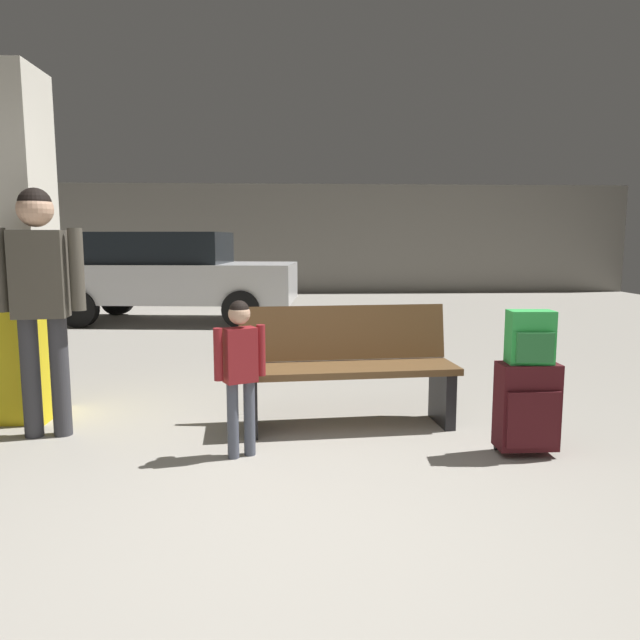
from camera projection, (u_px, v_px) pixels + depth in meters
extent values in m
cube|color=gray|center=(286.00, 366.00, 6.79)|extent=(18.00, 18.00, 0.10)
cube|color=gray|center=(286.00, 239.00, 15.36)|extent=(18.00, 0.12, 2.80)
cube|color=yellow|center=(18.00, 354.00, 4.66)|extent=(0.57, 0.57, 1.00)
cube|color=silver|center=(6.00, 181.00, 4.48)|extent=(0.56, 0.56, 1.65)
cube|color=brown|center=(349.00, 369.00, 4.38)|extent=(1.63, 0.57, 0.05)
cube|color=brown|center=(343.00, 333.00, 4.59)|extent=(1.60, 0.24, 0.42)
cube|color=black|center=(251.00, 404.00, 4.31)|extent=(0.11, 0.41, 0.41)
cube|color=black|center=(442.00, 396.00, 4.51)|extent=(0.11, 0.41, 0.41)
cube|color=#471419|center=(527.00, 406.00, 3.83)|extent=(0.38, 0.20, 0.56)
cube|color=#471419|center=(534.00, 420.00, 3.73)|extent=(0.34, 0.03, 0.36)
cube|color=#A5A5AA|center=(524.00, 363.00, 3.88)|extent=(0.14, 0.03, 0.02)
cylinder|color=black|center=(496.00, 447.00, 3.95)|extent=(0.02, 0.04, 0.04)
cylinder|color=black|center=(543.00, 446.00, 3.97)|extent=(0.02, 0.04, 0.04)
cube|color=green|center=(530.00, 337.00, 3.77)|extent=(0.29, 0.18, 0.34)
cube|color=#2B773A|center=(535.00, 348.00, 3.69)|extent=(0.23, 0.04, 0.19)
cylinder|color=black|center=(531.00, 312.00, 3.75)|extent=(0.06, 0.03, 0.02)
cylinder|color=#4C5160|center=(249.00, 418.00, 3.83)|extent=(0.07, 0.07, 0.49)
cylinder|color=#4C5160|center=(233.00, 421.00, 3.78)|extent=(0.07, 0.07, 0.49)
cube|color=maroon|center=(240.00, 355.00, 3.75)|extent=(0.23, 0.19, 0.35)
cylinder|color=maroon|center=(261.00, 350.00, 3.82)|extent=(0.06, 0.06, 0.33)
cylinder|color=maroon|center=(218.00, 354.00, 3.68)|extent=(0.06, 0.06, 0.33)
sphere|color=tan|center=(239.00, 314.00, 3.71)|extent=(0.14, 0.14, 0.14)
sphere|color=black|center=(239.00, 311.00, 3.71)|extent=(0.13, 0.13, 0.13)
cylinder|color=white|center=(224.00, 351.00, 3.80)|extent=(0.06, 0.06, 0.10)
cylinder|color=red|center=(223.00, 339.00, 3.79)|extent=(0.01, 0.01, 0.06)
cylinder|color=#38383D|center=(60.00, 377.00, 4.20)|extent=(0.13, 0.13, 0.85)
cylinder|color=#38383D|center=(31.00, 378.00, 4.17)|extent=(0.13, 0.13, 0.85)
cube|color=#4C473D|center=(39.00, 274.00, 4.09)|extent=(0.37, 0.24, 0.60)
cylinder|color=#4C473D|center=(77.00, 270.00, 4.13)|extent=(0.10, 0.10, 0.57)
cylinder|color=#4C473D|center=(0.00, 270.00, 4.05)|extent=(0.10, 0.10, 0.57)
sphere|color=tan|center=(35.00, 209.00, 4.03)|extent=(0.24, 0.24, 0.24)
sphere|color=black|center=(35.00, 204.00, 4.03)|extent=(0.22, 0.22, 0.22)
cube|color=silver|center=(173.00, 282.00, 10.12)|extent=(4.25, 2.10, 0.64)
cube|color=black|center=(164.00, 248.00, 10.05)|extent=(2.24, 1.74, 0.52)
cylinder|color=black|center=(257.00, 299.00, 10.91)|extent=(0.62, 0.26, 0.60)
cylinder|color=black|center=(241.00, 309.00, 9.32)|extent=(0.62, 0.26, 0.60)
cylinder|color=black|center=(117.00, 299.00, 11.02)|extent=(0.62, 0.26, 0.60)
cylinder|color=black|center=(79.00, 309.00, 9.44)|extent=(0.62, 0.26, 0.60)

